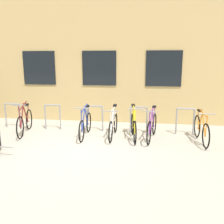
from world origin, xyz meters
name	(u,v)px	position (x,y,z in m)	size (l,w,h in m)	color
ground_plane	(78,150)	(0.00, 0.00, 0.00)	(42.00, 42.00, 0.00)	#B2ADA0
storefront_building	(113,48)	(0.00, 6.82, 2.97)	(28.00, 7.28, 5.95)	tan
bike_rack	(95,116)	(0.07, 1.90, 0.54)	(6.60, 0.05, 0.89)	gray
bicycle_purple	(152,127)	(2.00, 1.29, 0.39)	(0.47, 1.75, 1.00)	black
bicycle_yellow	(134,126)	(1.44, 1.27, 0.39)	(0.44, 1.68, 1.06)	black
bicycle_maroon	(25,122)	(-2.17, 1.30, 0.39)	(0.52, 1.75, 1.08)	black
bicycle_white	(113,125)	(0.79, 1.35, 0.37)	(0.44, 1.74, 1.00)	black
bicycle_orange	(201,129)	(3.45, 1.23, 0.38)	(0.44, 1.73, 0.98)	black
bicycle_blue	(85,125)	(-0.10, 1.28, 0.38)	(0.44, 1.75, 1.05)	black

